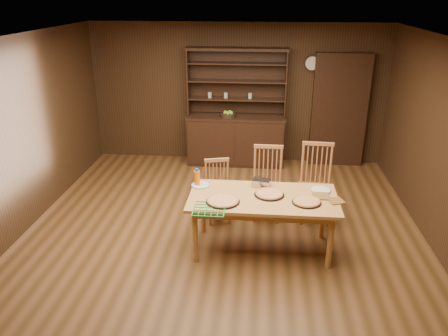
# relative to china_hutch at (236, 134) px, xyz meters

# --- Properties ---
(floor) EXTENTS (6.00, 6.00, 0.00)m
(floor) POSITION_rel_china_hutch_xyz_m (0.00, -2.75, -0.60)
(floor) COLOR brown
(floor) RESTS_ON ground
(room_shell) EXTENTS (6.00, 6.00, 6.00)m
(room_shell) POSITION_rel_china_hutch_xyz_m (0.00, -2.75, 0.98)
(room_shell) COLOR silver
(room_shell) RESTS_ON floor
(china_hutch) EXTENTS (1.84, 0.52, 2.17)m
(china_hutch) POSITION_rel_china_hutch_xyz_m (0.00, 0.00, 0.00)
(china_hutch) COLOR black
(china_hutch) RESTS_ON floor
(doorway) EXTENTS (1.00, 0.18, 2.10)m
(doorway) POSITION_rel_china_hutch_xyz_m (1.90, 0.15, 0.45)
(doorway) COLOR black
(doorway) RESTS_ON floor
(wall_clock) EXTENTS (0.30, 0.05, 0.30)m
(wall_clock) POSITION_rel_china_hutch_xyz_m (1.35, 0.20, 1.30)
(wall_clock) COLOR black
(wall_clock) RESTS_ON room_shell
(dining_table) EXTENTS (1.84, 0.92, 0.75)m
(dining_table) POSITION_rel_china_hutch_xyz_m (0.54, -2.99, 0.07)
(dining_table) COLOR #CC9147
(dining_table) RESTS_ON floor
(chair_left) EXTENTS (0.45, 0.43, 0.91)m
(chair_left) POSITION_rel_china_hutch_xyz_m (-0.11, -2.23, -0.12)
(chair_left) COLOR #BF7441
(chair_left) RESTS_ON floor
(chair_center) EXTENTS (0.45, 0.43, 1.07)m
(chair_center) POSITION_rel_china_hutch_xyz_m (0.59, -2.07, -0.02)
(chair_center) COLOR #BF7441
(chair_center) RESTS_ON floor
(chair_right) EXTENTS (0.49, 0.47, 1.14)m
(chair_right) POSITION_rel_china_hutch_xyz_m (1.29, -2.07, 0.01)
(chair_right) COLOR #BF7441
(chair_right) RESTS_ON floor
(pizza_left) EXTENTS (0.41, 0.41, 0.04)m
(pizza_left) POSITION_rel_china_hutch_xyz_m (0.05, -3.19, 0.17)
(pizza_left) COLOR black
(pizza_left) RESTS_ON dining_table
(pizza_right) EXTENTS (0.36, 0.36, 0.04)m
(pizza_right) POSITION_rel_china_hutch_xyz_m (1.06, -3.11, 0.17)
(pizza_right) COLOR black
(pizza_right) RESTS_ON dining_table
(pizza_center) EXTENTS (0.38, 0.38, 0.04)m
(pizza_center) POSITION_rel_china_hutch_xyz_m (0.61, -2.95, 0.17)
(pizza_center) COLOR black
(pizza_center) RESTS_ON dining_table
(cooling_rack) EXTENTS (0.46, 0.46, 0.02)m
(cooling_rack) POSITION_rel_china_hutch_xyz_m (-0.09, -3.40, 0.16)
(cooling_rack) COLOR green
(cooling_rack) RESTS_ON dining_table
(plate_left) EXTENTS (0.25, 0.25, 0.02)m
(plate_left) POSITION_rel_china_hutch_xyz_m (-0.28, -2.74, 0.16)
(plate_left) COLOR beige
(plate_left) RESTS_ON dining_table
(plate_right) EXTENTS (0.26, 0.26, 0.02)m
(plate_right) POSITION_rel_china_hutch_xyz_m (1.27, -2.75, 0.16)
(plate_right) COLOR beige
(plate_right) RESTS_ON dining_table
(foil_dish) EXTENTS (0.26, 0.21, 0.09)m
(foil_dish) POSITION_rel_china_hutch_xyz_m (0.51, -2.68, 0.20)
(foil_dish) COLOR silver
(foil_dish) RESTS_ON dining_table
(juice_bottle) EXTENTS (0.08, 0.08, 0.24)m
(juice_bottle) POSITION_rel_china_hutch_xyz_m (-0.33, -2.74, 0.26)
(juice_bottle) COLOR orange
(juice_bottle) RESTS_ON dining_table
(pot_holder_a) EXTENTS (0.23, 0.23, 0.01)m
(pot_holder_a) POSITION_rel_china_hutch_xyz_m (1.42, -3.05, 0.16)
(pot_holder_a) COLOR red
(pot_holder_a) RESTS_ON dining_table
(pot_holder_b) EXTENTS (0.22, 0.22, 0.02)m
(pot_holder_b) POSITION_rel_china_hutch_xyz_m (1.25, -2.93, 0.16)
(pot_holder_b) COLOR red
(pot_holder_b) RESTS_ON dining_table
(fruit_bowl) EXTENTS (0.28, 0.28, 0.12)m
(fruit_bowl) POSITION_rel_china_hutch_xyz_m (-0.14, -0.07, 0.39)
(fruit_bowl) COLOR black
(fruit_bowl) RESTS_ON china_hutch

